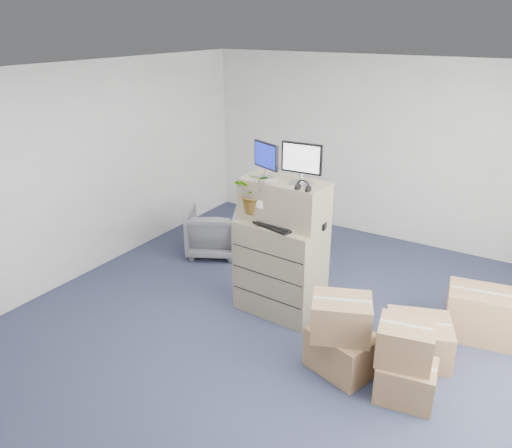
# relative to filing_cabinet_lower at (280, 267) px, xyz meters

# --- Properties ---
(ground) EXTENTS (7.00, 7.00, 0.00)m
(ground) POSITION_rel_filing_cabinet_lower_xyz_m (0.24, -0.67, -0.57)
(ground) COLOR #252B43
(ground) RESTS_ON ground
(wall_back) EXTENTS (6.00, 0.02, 2.80)m
(wall_back) POSITION_rel_filing_cabinet_lower_xyz_m (0.24, 2.84, 0.83)
(wall_back) COLOR beige
(wall_back) RESTS_ON ground
(filing_cabinet_lower) EXTENTS (1.00, 0.65, 1.13)m
(filing_cabinet_lower) POSITION_rel_filing_cabinet_lower_xyz_m (0.00, 0.00, 0.00)
(filing_cabinet_lower) COLOR gray
(filing_cabinet_lower) RESTS_ON ground
(filing_cabinet_upper) EXTENTS (1.00, 0.54, 0.49)m
(filing_cabinet_upper) POSITION_rel_filing_cabinet_lower_xyz_m (0.00, 0.05, 0.81)
(filing_cabinet_upper) COLOR gray
(filing_cabinet_upper) RESTS_ON filing_cabinet_lower
(monitor_left) EXTENTS (0.39, 0.23, 0.41)m
(monitor_left) POSITION_rel_filing_cabinet_lower_xyz_m (-0.22, 0.03, 1.28)
(monitor_left) COLOR #99999E
(monitor_left) RESTS_ON filing_cabinet_upper
(monitor_right) EXTENTS (0.46, 0.19, 0.45)m
(monitor_right) POSITION_rel_filing_cabinet_lower_xyz_m (0.21, 0.03, 1.31)
(monitor_right) COLOR #99999E
(monitor_right) RESTS_ON filing_cabinet_upper
(headphones) EXTENTS (0.15, 0.03, 0.15)m
(headphones) POSITION_rel_filing_cabinet_lower_xyz_m (0.33, -0.15, 1.09)
(headphones) COLOR black
(headphones) RESTS_ON filing_cabinet_upper
(keyboard) EXTENTS (0.54, 0.33, 0.03)m
(keyboard) POSITION_rel_filing_cabinet_lower_xyz_m (-0.00, -0.15, 0.58)
(keyboard) COLOR black
(keyboard) RESTS_ON filing_cabinet_lower
(mouse) EXTENTS (0.11, 0.08, 0.04)m
(mouse) POSITION_rel_filing_cabinet_lower_xyz_m (0.31, -0.15, 0.58)
(mouse) COLOR silver
(mouse) RESTS_ON filing_cabinet_lower
(water_bottle) EXTENTS (0.08, 0.08, 0.28)m
(water_bottle) POSITION_rel_filing_cabinet_lower_xyz_m (0.09, 0.03, 0.71)
(water_bottle) COLOR gray
(water_bottle) RESTS_ON filing_cabinet_lower
(phone_dock) EXTENTS (0.08, 0.06, 0.16)m
(phone_dock) POSITION_rel_filing_cabinet_lower_xyz_m (-0.02, 0.07, 0.62)
(phone_dock) COLOR silver
(phone_dock) RESTS_ON filing_cabinet_lower
(external_drive) EXTENTS (0.26, 0.21, 0.07)m
(external_drive) POSITION_rel_filing_cabinet_lower_xyz_m (0.39, 0.10, 0.60)
(external_drive) COLOR black
(external_drive) RESTS_ON filing_cabinet_lower
(tissue_box) EXTENTS (0.26, 0.18, 0.09)m
(tissue_box) POSITION_rel_filing_cabinet_lower_xyz_m (0.33, 0.11, 0.68)
(tissue_box) COLOR #3B8BC9
(tissue_box) RESTS_ON external_drive
(potted_plant) EXTENTS (0.55, 0.59, 0.47)m
(potted_plant) POSITION_rel_filing_cabinet_lower_xyz_m (-0.30, -0.07, 0.83)
(potted_plant) COLOR #ACC49E
(potted_plant) RESTS_ON filing_cabinet_lower
(office_chair) EXTENTS (0.96, 0.94, 0.75)m
(office_chair) POSITION_rel_filing_cabinet_lower_xyz_m (-1.61, 0.86, -0.19)
(office_chair) COLOR slate
(office_chair) RESTS_ON ground
(cardboard_boxes) EXTENTS (1.89, 2.01, 0.82)m
(cardboard_boxes) POSITION_rel_filing_cabinet_lower_xyz_m (1.64, -0.18, -0.25)
(cardboard_boxes) COLOR olive
(cardboard_boxes) RESTS_ON ground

